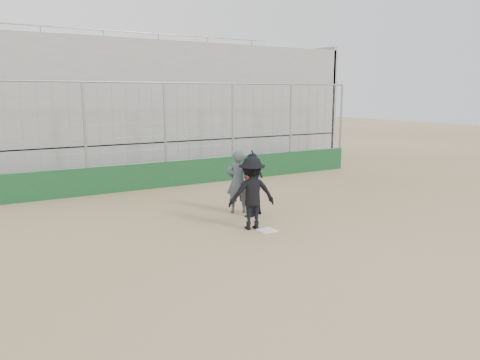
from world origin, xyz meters
TOP-DOWN VIEW (x-y plane):
  - ground at (0.00, 0.00)m, footprint 90.00×90.00m
  - home_plate at (0.00, 0.00)m, footprint 0.44×0.44m
  - backstop at (0.00, 7.00)m, footprint 18.10×0.25m
  - bleachers at (0.00, 11.95)m, footprint 20.25×6.70m
  - batter_at_plate at (-0.24, 0.39)m, footprint 1.41×1.05m
  - catcher_crouched at (0.45, 1.53)m, footprint 1.11×1.00m
  - umpire at (0.32, 2.07)m, footprint 0.82×0.69m

SIDE VIEW (x-z plane):
  - ground at x=0.00m, z-range 0.00..0.00m
  - home_plate at x=0.00m, z-range 0.00..0.02m
  - catcher_crouched at x=0.45m, z-range 0.00..1.25m
  - umpire at x=0.32m, z-range 0.00..1.73m
  - backstop at x=0.00m, z-range -1.06..2.98m
  - batter_at_plate at x=-0.24m, z-range -0.06..2.02m
  - bleachers at x=0.00m, z-range -0.57..6.41m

